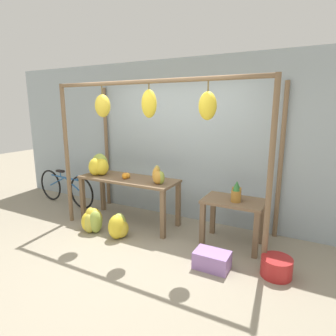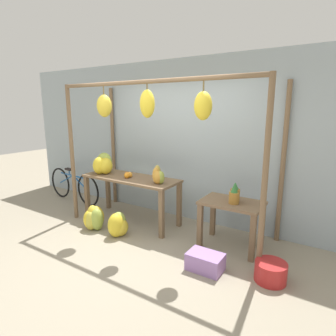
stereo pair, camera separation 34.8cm
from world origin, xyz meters
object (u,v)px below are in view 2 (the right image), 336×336
(banana_pile_ground_right, at_px, (118,225))
(papaya_pile, at_px, (158,176))
(blue_bucket, at_px, (271,272))
(banana_pile_on_table, at_px, (104,164))
(orange_pile, at_px, (128,175))
(fruit_crate_white, at_px, (205,262))
(parked_bicycle, at_px, (73,186))
(pineapple_cluster, at_px, (234,194))
(banana_pile_ground_left, at_px, (94,218))

(banana_pile_ground_right, distance_m, papaya_pile, 0.99)
(blue_bucket, bearing_deg, banana_pile_on_table, 171.42)
(orange_pile, relative_size, fruit_crate_white, 0.40)
(banana_pile_on_table, xyz_separation_m, orange_pile, (0.59, -0.00, -0.12))
(banana_pile_on_table, distance_m, parked_bicycle, 1.31)
(pineapple_cluster, distance_m, banana_pile_ground_right, 1.86)
(pineapple_cluster, distance_m, blue_bucket, 1.08)
(banana_pile_ground_left, bearing_deg, banana_pile_on_table, 116.79)
(banana_pile_on_table, bearing_deg, blue_bucket, -8.58)
(banana_pile_ground_right, xyz_separation_m, fruit_crate_white, (1.57, -0.14, -0.07))
(pineapple_cluster, height_order, banana_pile_ground_right, pineapple_cluster)
(banana_pile_ground_right, bearing_deg, papaya_pile, 48.60)
(orange_pile, bearing_deg, blue_bucket, -10.43)
(pineapple_cluster, bearing_deg, banana_pile_ground_left, -164.41)
(orange_pile, relative_size, papaya_pile, 0.62)
(banana_pile_ground_right, xyz_separation_m, papaya_pile, (0.43, 0.48, 0.75))
(banana_pile_ground_left, bearing_deg, pineapple_cluster, 15.59)
(banana_pile_ground_right, relative_size, blue_bucket, 1.05)
(orange_pile, height_order, banana_pile_ground_right, orange_pile)
(banana_pile_ground_right, bearing_deg, banana_pile_ground_left, -176.42)
(orange_pile, bearing_deg, parked_bicycle, 173.12)
(fruit_crate_white, xyz_separation_m, parked_bicycle, (-3.50, 0.87, 0.24))
(orange_pile, bearing_deg, banana_pile_ground_right, -67.69)
(banana_pile_ground_left, xyz_separation_m, blue_bucket, (2.82, 0.09, -0.07))
(pineapple_cluster, distance_m, parked_bicycle, 3.62)
(banana_pile_ground_left, height_order, papaya_pile, papaya_pile)
(orange_pile, distance_m, banana_pile_ground_left, 0.92)
(fruit_crate_white, distance_m, blue_bucket, 0.77)
(fruit_crate_white, bearing_deg, pineapple_cluster, 82.92)
(orange_pile, bearing_deg, banana_pile_on_table, 179.53)
(banana_pile_ground_left, distance_m, parked_bicycle, 1.62)
(banana_pile_ground_left, distance_m, papaya_pile, 1.31)
(banana_pile_on_table, xyz_separation_m, banana_pile_ground_right, (0.80, -0.53, -0.80))
(banana_pile_ground_left, bearing_deg, papaya_pile, 28.64)
(banana_pile_ground_left, distance_m, blue_bucket, 2.83)
(blue_bucket, bearing_deg, banana_pile_ground_left, -178.16)
(pineapple_cluster, distance_m, papaya_pile, 1.24)
(banana_pile_on_table, height_order, orange_pile, banana_pile_on_table)
(banana_pile_on_table, relative_size, blue_bucket, 1.37)
(orange_pile, height_order, fruit_crate_white, orange_pile)
(banana_pile_on_table, distance_m, orange_pile, 0.60)
(parked_bicycle, bearing_deg, fruit_crate_white, -13.94)
(banana_pile_on_table, relative_size, pineapple_cluster, 1.71)
(orange_pile, distance_m, parked_bicycle, 1.81)
(pineapple_cluster, relative_size, fruit_crate_white, 0.67)
(banana_pile_ground_left, height_order, banana_pile_ground_right, banana_pile_ground_left)
(blue_bucket, xyz_separation_m, papaya_pile, (-1.88, 0.43, 0.81))
(banana_pile_on_table, xyz_separation_m, papaya_pile, (1.23, -0.04, -0.05))
(pineapple_cluster, height_order, blue_bucket, pineapple_cluster)
(parked_bicycle, distance_m, papaya_pile, 2.45)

